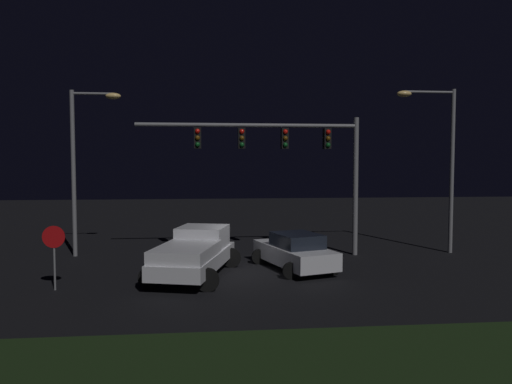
% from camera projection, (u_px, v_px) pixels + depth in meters
% --- Properties ---
extents(ground_plane, '(80.00, 80.00, 0.00)m').
position_uv_depth(ground_plane, '(245.00, 271.00, 19.48)').
color(ground_plane, black).
extents(grass_median, '(25.92, 5.19, 0.10)m').
position_uv_depth(grass_median, '(281.00, 376.00, 9.79)').
color(grass_median, black).
rests_on(grass_median, ground_plane).
extents(pickup_truck, '(3.79, 5.73, 1.80)m').
position_uv_depth(pickup_truck, '(196.00, 250.00, 18.63)').
color(pickup_truck, silver).
rests_on(pickup_truck, ground_plane).
extents(car_sedan, '(3.30, 4.74, 1.51)m').
position_uv_depth(car_sedan, '(295.00, 251.00, 19.83)').
color(car_sedan, silver).
rests_on(car_sedan, ground_plane).
extents(traffic_signal_gantry, '(10.32, 0.56, 6.50)m').
position_uv_depth(traffic_signal_gantry, '(285.00, 149.00, 22.38)').
color(traffic_signal_gantry, slate).
rests_on(traffic_signal_gantry, ground_plane).
extents(street_lamp_left, '(2.32, 0.44, 7.72)m').
position_uv_depth(street_lamp_left, '(83.00, 152.00, 22.45)').
color(street_lamp_left, slate).
rests_on(street_lamp_left, ground_plane).
extents(street_lamp_right, '(2.91, 0.44, 7.90)m').
position_uv_depth(street_lamp_right, '(440.00, 149.00, 23.23)').
color(street_lamp_right, slate).
rests_on(street_lamp_right, ground_plane).
extents(stop_sign, '(0.76, 0.08, 2.23)m').
position_uv_depth(stop_sign, '(54.00, 245.00, 16.51)').
color(stop_sign, slate).
rests_on(stop_sign, ground_plane).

